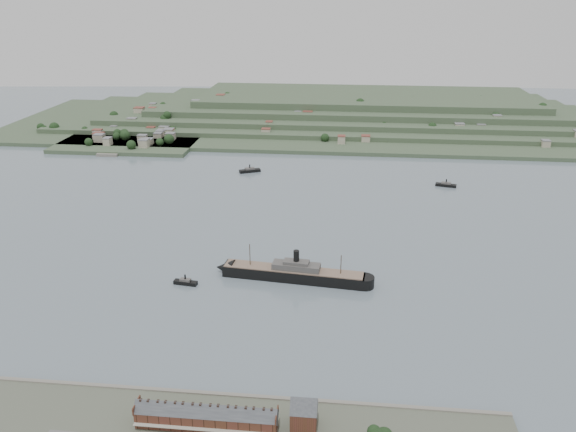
# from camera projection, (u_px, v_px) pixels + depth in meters

# --- Properties ---
(ground) EXTENTS (1400.00, 1400.00, 0.00)m
(ground) POSITION_uv_depth(u_px,v_px,m) (282.00, 249.00, 373.05)
(ground) COLOR slate
(ground) RESTS_ON ground
(terrace_row) EXTENTS (55.60, 9.80, 11.07)m
(terrace_row) POSITION_uv_depth(u_px,v_px,m) (206.00, 417.00, 216.48)
(terrace_row) COLOR #4E2C1C
(terrace_row) RESTS_ON ground
(gabled_building) EXTENTS (10.40, 10.18, 14.09)m
(gabled_building) POSITION_uv_depth(u_px,v_px,m) (304.00, 414.00, 216.09)
(gabled_building) COLOR #4E2C1C
(gabled_building) RESTS_ON ground
(far_peninsula) EXTENTS (760.00, 309.00, 30.00)m
(far_peninsula) POSITION_uv_depth(u_px,v_px,m) (337.00, 113.00, 728.47)
(far_peninsula) COLOR #32452E
(far_peninsula) RESTS_ON ground
(steamship) EXTENTS (95.77, 20.71, 22.98)m
(steamship) POSITION_uv_depth(u_px,v_px,m) (289.00, 273.00, 332.17)
(steamship) COLOR black
(steamship) RESTS_ON ground
(tugboat) EXTENTS (14.33, 5.55, 6.28)m
(tugboat) POSITION_uv_depth(u_px,v_px,m) (185.00, 282.00, 327.33)
(tugboat) COLOR black
(tugboat) RESTS_ON ground
(ferry_west) EXTENTS (20.36, 13.20, 7.44)m
(ferry_west) POSITION_uv_depth(u_px,v_px,m) (250.00, 170.00, 529.06)
(ferry_west) COLOR black
(ferry_west) RESTS_ON ground
(ferry_east) EXTENTS (18.32, 9.12, 6.62)m
(ferry_east) POSITION_uv_depth(u_px,v_px,m) (446.00, 185.00, 490.56)
(ferry_east) COLOR black
(ferry_east) RESTS_ON ground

